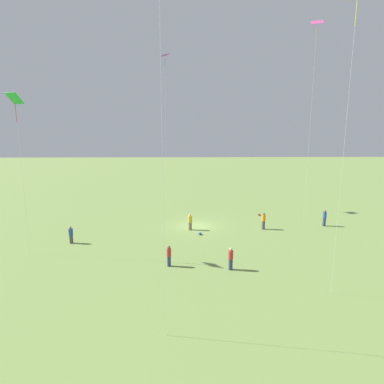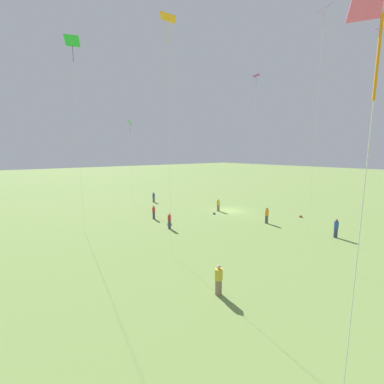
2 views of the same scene
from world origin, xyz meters
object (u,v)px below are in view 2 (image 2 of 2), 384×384
Objects in this scene: person_4 at (154,212)px; kite_5 at (324,19)px; kite_7 at (168,28)px; person_0 at (169,221)px; picnic_bag_1 at (301,216)px; person_5 at (218,205)px; person_3 at (219,280)px; person_1 at (336,228)px; person_2 at (154,197)px; kite_6 at (379,46)px; kite_1 at (256,82)px; kite_4 at (380,42)px; person_6 at (267,216)px; picnic_bag_0 at (214,213)px; kite_2 at (72,48)px; kite_0 at (130,125)px.

kite_5 is at bearing -18.81° from person_4.
kite_7 reaches higher than person_4.
person_0 is 16.87m from picnic_bag_1.
person_5 is at bearing 25.58° from person_4.
kite_5 is (2.73, -15.47, 19.22)m from person_3.
person_0 is 0.96× the size of person_3.
person_1 is 7.80m from picnic_bag_1.
person_2 is 0.11× the size of kite_6.
picnic_bag_1 is (-10.81, -14.94, -0.73)m from person_4.
person_2 is at bearing -5.78° from kite_1.
person_4 reaches higher than picnic_bag_1.
person_1 is at bearing 83.84° from kite_1.
kite_5 is at bearing 67.48° from person_0.
kite_4 is 18.13m from kite_7.
person_1 reaches higher than person_4.
person_6 is 0.12× the size of kite_6.
person_6 is 24.25m from kite_1.
picnic_bag_0 is (1.82, -8.24, -0.76)m from person_0.
person_5 is 24.24m from kite_2.
person_4 is at bearing 69.30° from picnic_bag_0.
kite_0 reaches higher than person_2.
kite_7 is 21.89m from picnic_bag_0.
person_5 is 0.09× the size of kite_1.
kite_2 is 30.95m from picnic_bag_1.
person_4 is 0.11× the size of kite_6.
person_2 is 0.89× the size of person_6.
kite_6 reaches higher than picnic_bag_1.
kite_0 is at bearing -64.92° from kite_2.
person_2 is at bearing -108.14° from kite_5.
person_3 is at bearing -19.73° from kite_4.
person_3 reaches higher than person_5.
kite_6 is (-33.03, -0.57, 1.93)m from kite_0.
kite_0 is 19.78m from picnic_bag_0.
person_2 reaches higher than picnic_bag_1.
kite_5 is at bearing -168.54° from picnic_bag_0.
picnic_bag_1 is at bearing 1.03° from person_4.
person_2 is 0.08× the size of kite_5.
kite_7 is at bearing 176.03° from person_5.
kite_6 is at bearing 34.96° from person_1.
kite_4 is at bearing -136.77° from person_2.
picnic_bag_1 is at bearing -137.22° from kite_2.
person_3 is at bearing 166.12° from kite_2.
person_1 is 0.18× the size of kite_4.
kite_1 is (11.00, -11.11, 18.54)m from person_6.
kite_2 reaches higher than kite_6.
kite_4 is at bearing 150.74° from kite_2.
person_3 is 0.98× the size of person_6.
kite_5 is (2.50, 0.35, 19.20)m from person_1.
kite_2 is at bearing 80.46° from picnic_bag_0.
person_5 reaches higher than picnic_bag_1.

